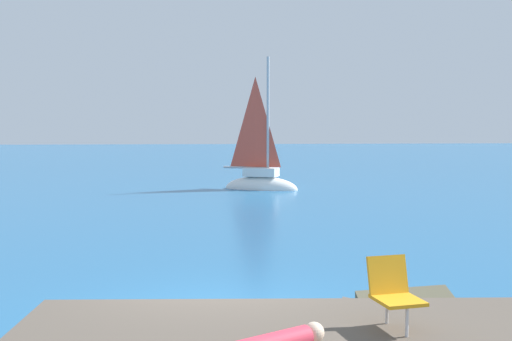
{
  "coord_description": "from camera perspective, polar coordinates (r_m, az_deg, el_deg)",
  "views": [
    {
      "loc": [
        -0.25,
        -9.35,
        2.98
      ],
      "look_at": [
        1.73,
        14.52,
        1.15
      ],
      "focal_mm": 43.6,
      "sensor_mm": 36.0,
      "label": 1
    }
  ],
  "objects": [
    {
      "name": "sailboat_near",
      "position": [
        28.08,
        0.44,
        -1.01
      ],
      "size": [
        3.61,
        2.44,
        6.52
      ],
      "rotation": [
        0.0,
        0.0,
        5.87
      ],
      "color": "white",
      "rests_on": "ground"
    },
    {
      "name": "beach_chair",
      "position": [
        7.35,
        12.48,
        -10.61
      ],
      "size": [
        0.58,
        0.67,
        0.8
      ],
      "rotation": [
        0.0,
        0.0,
        4.9
      ],
      "color": "orange",
      "rests_on": "shore_ledge"
    },
    {
      "name": "boulder_seaward",
      "position": [
        9.58,
        13.95,
        -13.88
      ],
      "size": [
        1.49,
        1.31,
        1.04
      ],
      "primitive_type": "cube",
      "rotation": [
        -0.18,
        0.06,
        3.08
      ],
      "color": "brown",
      "rests_on": "ground"
    },
    {
      "name": "ground_plane",
      "position": [
        9.82,
        -3.13,
        -13.3
      ],
      "size": [
        160.0,
        160.0,
        0.0
      ],
      "primitive_type": "plane",
      "color": "#236093"
    },
    {
      "name": "boulder_inland",
      "position": [
        9.2,
        9.99,
        -14.59
      ],
      "size": [
        1.1,
        1.25,
        0.81
      ],
      "primitive_type": "cube",
      "rotation": [
        0.16,
        -0.14,
        1.29
      ],
      "color": "#504A43",
      "rests_on": "ground"
    }
  ]
}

